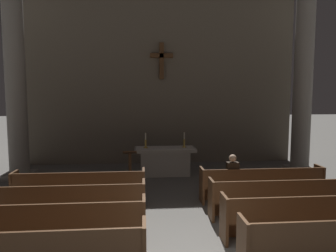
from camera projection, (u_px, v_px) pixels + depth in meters
pew_left_row_2 at (56, 225)px, 5.72m from camera, size 3.38×0.50×0.95m
pew_left_row_3 at (70, 204)px, 6.84m from camera, size 3.38×0.50×0.95m
pew_left_row_4 at (80, 188)px, 7.95m from camera, size 3.38×0.50×0.95m
pew_right_row_2 at (305, 216)px, 6.12m from camera, size 3.38×0.50×0.95m
pew_right_row_3 at (280, 198)px, 7.24m from camera, size 3.38×0.50×0.95m
pew_right_row_4 at (262, 184)px, 8.36m from camera, size 3.38×0.50×0.95m
column_left_second at (15, 76)px, 10.41m from camera, size 1.01×1.01×7.30m
column_right_second at (303, 77)px, 11.25m from camera, size 1.01×1.01×7.30m
altar at (165, 161)px, 11.09m from camera, size 2.20×0.90×1.01m
candlestick_left at (146, 143)px, 10.97m from camera, size 0.16×0.16×0.55m
candlestick_right at (184, 143)px, 11.09m from camera, size 0.16×0.16×0.55m
apse_with_cross at (161, 71)px, 12.89m from camera, size 11.34×0.43×7.85m
lectern at (130, 169)px, 9.80m from camera, size 0.44×0.36×1.15m
lone_worshipper at (231, 177)px, 8.30m from camera, size 0.32×0.43×1.32m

